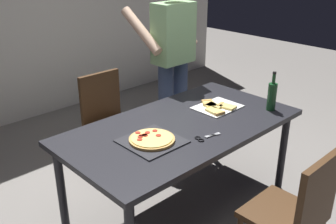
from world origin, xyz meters
TOP-DOWN VIEW (x-y plane):
  - ground_plane at (0.00, 0.00)m, footprint 12.00×12.00m
  - back_wall at (0.00, 2.60)m, footprint 6.40×0.10m
  - dining_table at (0.00, 0.00)m, footprint 1.79×0.95m
  - chair_near_camera at (-0.00, -0.96)m, footprint 0.42×0.42m
  - chair_far_side at (0.00, 0.96)m, footprint 0.42×0.42m
  - person_serving_pizza at (0.62, 0.74)m, footprint 0.55×0.54m
  - pepperoni_pizza_on_tray at (-0.35, -0.06)m, footprint 0.37×0.37m
  - pizza_slices_on_towel at (0.42, 0.02)m, footprint 0.36×0.30m
  - wine_bottle at (0.71, -0.30)m, footprint 0.07×0.07m
  - kitchen_scissors at (-0.05, -0.26)m, footprint 0.20×0.10m

SIDE VIEW (x-z plane):
  - ground_plane at x=0.00m, z-range 0.00..0.00m
  - chair_near_camera at x=0.00m, z-range 0.06..0.96m
  - chair_far_side at x=0.00m, z-range 0.06..0.96m
  - dining_table at x=0.00m, z-range 0.31..1.06m
  - kitchen_scissors at x=-0.05m, z-range 0.75..0.76m
  - pizza_slices_on_towel at x=0.42m, z-range 0.75..0.78m
  - pepperoni_pizza_on_tray at x=-0.35m, z-range 0.75..0.78m
  - wine_bottle at x=0.71m, z-range 0.71..1.03m
  - person_serving_pizza at x=0.62m, z-range 0.12..1.87m
  - back_wall at x=0.00m, z-range 0.00..2.80m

